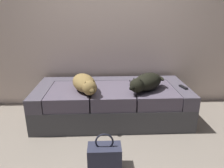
% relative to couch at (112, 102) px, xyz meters
% --- Properties ---
extents(ground_plane, '(10.00, 10.00, 0.00)m').
position_rel_couch_xyz_m(ground_plane, '(0.00, -1.01, -0.24)').
color(ground_plane, gray).
extents(back_wall, '(6.40, 0.10, 2.80)m').
position_rel_couch_xyz_m(back_wall, '(0.00, 0.60, 1.16)').
color(back_wall, beige).
rests_on(back_wall, ground).
extents(couch, '(2.07, 0.93, 0.48)m').
position_rel_couch_xyz_m(couch, '(0.00, 0.00, 0.00)').
color(couch, '#444447').
rests_on(couch, ground).
extents(dog_tan, '(0.42, 0.61, 0.22)m').
position_rel_couch_xyz_m(dog_tan, '(-0.35, -0.19, 0.35)').
color(dog_tan, olive).
rests_on(dog_tan, couch).
extents(dog_dark, '(0.55, 0.53, 0.22)m').
position_rel_couch_xyz_m(dog_dark, '(0.43, -0.18, 0.35)').
color(dog_dark, black).
rests_on(dog_dark, couch).
extents(tv_remote, '(0.08, 0.16, 0.02)m').
position_rel_couch_xyz_m(tv_remote, '(0.95, -0.11, 0.25)').
color(tv_remote, black).
rests_on(tv_remote, couch).
extents(handbag, '(0.32, 0.18, 0.38)m').
position_rel_couch_xyz_m(handbag, '(-0.11, -1.02, -0.11)').
color(handbag, '#2C2E42').
rests_on(handbag, ground).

